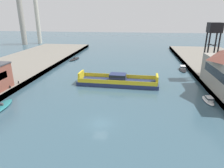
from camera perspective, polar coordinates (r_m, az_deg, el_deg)
name	(u,v)px	position (r m, az deg, el deg)	size (l,w,h in m)	color
ground_plane	(100,124)	(37.12, -3.35, -11.14)	(400.00, 400.00, 0.00)	#385666
chain_ferry	(118,81)	(56.32, 1.67, 0.78)	(22.54, 6.85, 3.30)	navy
moored_boat_near_left	(183,68)	(76.18, 19.45, 4.22)	(3.15, 7.92, 1.44)	black
moored_boat_near_right	(208,100)	(50.27, 25.68, -4.09)	(2.09, 5.59, 1.37)	white
moored_boat_mid_left	(1,107)	(48.72, -28.90, -5.61)	(3.57, 8.13, 1.05)	#237075
moored_boat_mid_right	(74,59)	(90.34, -10.60, 7.00)	(3.61, 8.38, 1.03)	black
crane_tower	(214,34)	(66.15, 26.94, 12.61)	(3.55, 3.55, 15.23)	black
bollard_left_aft	(10,87)	(55.87, -26.97, -0.69)	(0.32, 0.32, 0.71)	black
bollard_left_far	(18,82)	(58.75, -25.02, 0.51)	(0.32, 0.32, 0.71)	black
bollard_right_far	(217,91)	(52.81, 27.72, -1.88)	(0.32, 0.32, 0.71)	black
smokestack_distant_a	(21,18)	(145.25, -24.33, 16.75)	(3.60, 3.60, 31.61)	#9E998E
smokestack_distant_b	(37,13)	(148.07, -20.58, 18.33)	(2.92, 2.92, 37.31)	beige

